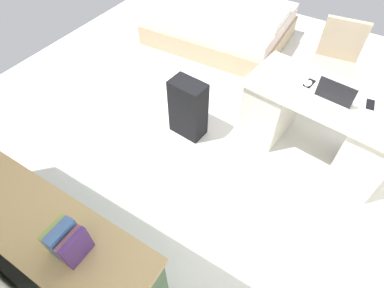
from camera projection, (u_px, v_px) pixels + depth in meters
ground_plane at (223, 123)px, 3.49m from camera, size 5.86×5.86×0.00m
desk at (318, 124)px, 2.95m from camera, size 1.51×0.83×0.73m
office_chair at (331, 70)px, 3.44m from camera, size 0.52×0.52×0.94m
credenza at (48, 240)px, 2.19m from camera, size 1.80×0.48×0.76m
bed at (220, 24)px, 4.47m from camera, size 1.96×1.48×0.58m
suitcase_black at (188, 109)px, 3.16m from camera, size 0.38×0.25×0.65m
laptop at (336, 94)px, 2.63m from camera, size 0.33×0.26×0.21m
computer_mouse at (308, 83)px, 2.78m from camera, size 0.07×0.11×0.03m
cell_phone_near_laptop at (370, 104)px, 2.61m from camera, size 0.08×0.14×0.01m
cell_phone_by_mouse at (309, 83)px, 2.80m from camera, size 0.08×0.14×0.01m
book_row at (67, 241)px, 1.68m from camera, size 0.19×0.17×0.23m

